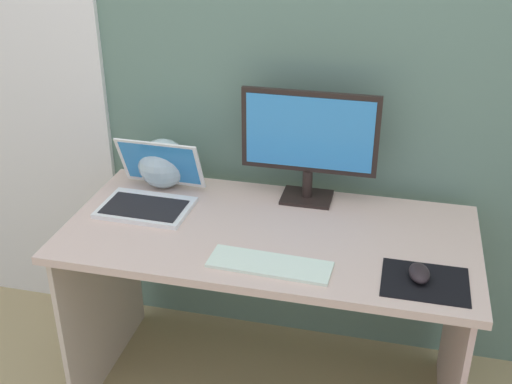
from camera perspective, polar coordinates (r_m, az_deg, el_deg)
wall_back at (r=2.30m, az=3.60°, el=13.45°), size 6.00×0.04×2.50m
door_left at (r=2.77m, az=-21.06°, el=8.90°), size 0.82×0.02×2.02m
desk at (r=2.20m, az=1.16°, el=-6.75°), size 1.36×0.67×0.71m
monitor at (r=2.23m, az=4.75°, el=4.61°), size 0.48×0.14×0.41m
laptop at (r=2.30m, az=-9.37°, el=-0.03°), size 0.32×0.31×0.21m
fishbowl at (r=2.41m, az=-8.29°, el=2.54°), size 0.19×0.19×0.19m
keyboard_external at (r=1.94m, az=1.23°, el=-6.48°), size 0.38×0.14×0.01m
mousepad at (r=1.93m, az=14.83°, el=-7.75°), size 0.25×0.20×0.00m
mouse at (r=1.93m, az=14.34°, el=-7.01°), size 0.07×0.11×0.04m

